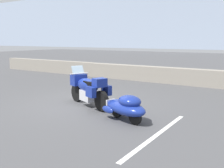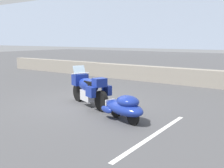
{
  "view_description": "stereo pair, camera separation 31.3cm",
  "coord_description": "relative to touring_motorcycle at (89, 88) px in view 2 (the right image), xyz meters",
  "views": [
    {
      "loc": [
        5.89,
        -7.12,
        2.25
      ],
      "look_at": [
        1.39,
        -0.19,
        0.85
      ],
      "focal_mm": 41.89,
      "sensor_mm": 36.0,
      "label": 1
    },
    {
      "loc": [
        6.14,
        -6.94,
        2.25
      ],
      "look_at": [
        1.39,
        -0.19,
        0.85
      ],
      "focal_mm": 41.89,
      "sensor_mm": 36.0,
      "label": 2
    }
  ],
  "objects": [
    {
      "name": "parking_stripe_marker",
      "position": [
        3.12,
        -1.3,
        -0.62
      ],
      "size": [
        0.12,
        3.6,
        0.01
      ],
      "primitive_type": "cube",
      "color": "silver",
      "rests_on": "ground"
    },
    {
      "name": "stone_guard_wall",
      "position": [
        -0.55,
        6.08,
        -0.21
      ],
      "size": [
        24.0,
        0.58,
        0.84
      ],
      "color": "gray",
      "rests_on": "ground"
    },
    {
      "name": "touring_motorcycle",
      "position": [
        0.0,
        0.0,
        0.0
      ],
      "size": [
        2.2,
        1.24,
        1.33
      ],
      "color": "black",
      "rests_on": "ground"
    },
    {
      "name": "car_shaped_trailer",
      "position": [
        1.93,
        -0.77,
        -0.21
      ],
      "size": [
        2.18,
        1.21,
        0.76
      ],
      "color": "black",
      "rests_on": "ground"
    },
    {
      "name": "ground_plane",
      "position": [
        -0.42,
        0.2,
        -0.62
      ],
      "size": [
        80.0,
        80.0,
        0.0
      ],
      "primitive_type": "plane",
      "color": "#4C4C4F"
    }
  ]
}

